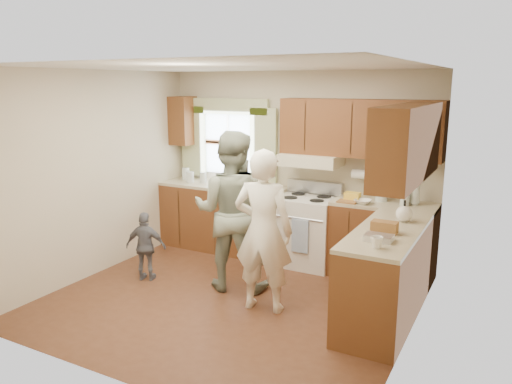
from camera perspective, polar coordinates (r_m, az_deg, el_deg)
The scene contains 6 objects.
room at distance 5.25m, azimuth -3.02°, elevation 0.35°, with size 3.80×3.80×3.80m.
kitchen_fixtures at distance 6.03m, azimuth 7.35°, elevation -2.17°, with size 3.80×2.25×2.15m.
stove at distance 6.56m, azimuth 5.82°, elevation -4.30°, with size 0.76×0.67×1.07m.
woman_left at distance 5.14m, azimuth 0.83°, elevation -4.49°, with size 0.62×0.41×1.71m, color white.
woman_right at distance 5.68m, azimuth -2.84°, elevation -2.19°, with size 0.89×0.69×1.83m, color #223629.
child at distance 6.16m, azimuth -12.47°, elevation -6.10°, with size 0.49×0.21×0.84m, color slate.
Camera 1 is at (2.66, -4.40, 2.34)m, focal length 35.00 mm.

